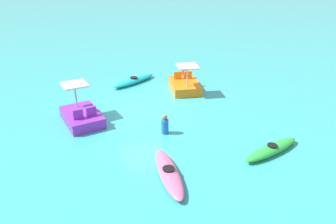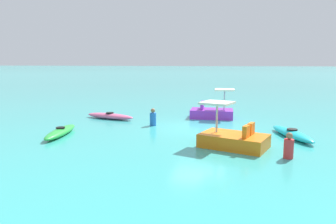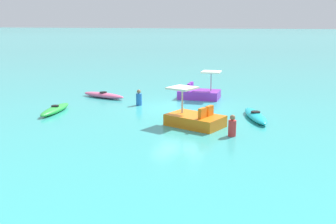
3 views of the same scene
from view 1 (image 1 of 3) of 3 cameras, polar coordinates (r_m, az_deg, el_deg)
The scene contains 8 objects.
ground_plane at distance 16.55m, azimuth -4.03°, elevation -0.11°, with size 600.00×600.00×0.00m, color #38ADA8.
kayak_cyan at distance 20.43m, azimuth -5.86°, elevation 5.37°, with size 1.88×3.19×0.37m.
kayak_green at distance 13.81m, azimuth 17.27°, elevation -6.10°, with size 1.16×2.98×0.37m.
kayak_pink at distance 11.89m, azimuth 0.10°, elevation -10.36°, with size 3.14×1.22×0.37m.
pedal_boat_orange at distance 19.20m, azimuth 2.84°, elevation 4.70°, with size 2.71×2.09×1.68m.
pedal_boat_purple at distance 15.97m, azimuth -14.52°, elevation -0.57°, with size 2.56×1.71×1.68m.
person_near_shore at distance 21.15m, azimuth 2.79°, elevation 6.82°, with size 0.45×0.45×0.88m.
person_by_kayaks at distance 14.48m, azimuth -0.54°, elevation -2.27°, with size 0.35×0.35×0.88m.
Camera 1 is at (14.05, -5.12, 7.11)m, focal length 35.71 mm.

